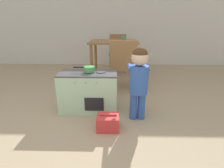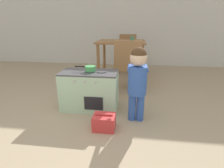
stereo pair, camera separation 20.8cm
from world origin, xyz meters
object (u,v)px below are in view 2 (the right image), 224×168
(dining_table, at_px, (121,47))
(dining_chair_far, at_px, (127,52))
(toy_pot, at_px, (90,68))
(play_kitchen, at_px, (90,90))
(cup_on_table, at_px, (132,38))
(toy_basket, at_px, (104,122))
(dining_chair_near, at_px, (128,66))
(child_figure, at_px, (138,77))

(dining_table, relative_size, dining_chair_far, 1.08)
(toy_pot, distance_m, dining_chair_far, 2.15)
(play_kitchen, distance_m, cup_on_table, 1.72)
(play_kitchen, xyz_separation_m, toy_basket, (0.27, -0.47, -0.17))
(cup_on_table, bearing_deg, play_kitchen, -107.82)
(dining_table, height_order, cup_on_table, cup_on_table)
(play_kitchen, bearing_deg, toy_pot, 2.02)
(play_kitchen, xyz_separation_m, dining_chair_near, (0.46, 0.60, 0.20))
(toy_pot, bearing_deg, child_figure, -21.62)
(toy_pot, distance_m, cup_on_table, 1.64)
(cup_on_table, bearing_deg, dining_table, -140.18)
(dining_chair_near, height_order, dining_chair_far, same)
(dining_table, bearing_deg, play_kitchen, -101.96)
(dining_table, relative_size, cup_on_table, 11.00)
(play_kitchen, distance_m, dining_table, 1.46)
(play_kitchen, height_order, dining_chair_near, dining_chair_near)
(toy_basket, bearing_deg, dining_chair_far, 87.37)
(toy_pot, bearing_deg, dining_chair_far, 80.06)
(dining_table, xyz_separation_m, cup_on_table, (0.21, 0.17, 0.16))
(toy_pot, distance_m, toy_basket, 0.71)
(play_kitchen, bearing_deg, child_figure, -21.13)
(play_kitchen, distance_m, dining_chair_far, 2.16)
(play_kitchen, relative_size, toy_basket, 3.10)
(cup_on_table, bearing_deg, child_figure, -86.77)
(toy_pot, bearing_deg, dining_chair_near, 53.41)
(toy_basket, distance_m, dining_table, 1.93)
(toy_pot, height_order, cup_on_table, cup_on_table)
(dining_table, relative_size, dining_chair_near, 1.08)
(dining_chair_near, bearing_deg, cup_on_table, 87.61)
(child_figure, distance_m, dining_chair_near, 0.85)
(toy_pot, height_order, dining_chair_far, dining_chair_far)
(toy_pot, height_order, child_figure, child_figure)
(toy_pot, xyz_separation_m, toy_basket, (0.25, -0.47, -0.46))
(toy_pot, distance_m, dining_table, 1.41)
(toy_basket, relative_size, dining_chair_near, 0.27)
(cup_on_table, bearing_deg, toy_basket, -96.58)
(toy_basket, relative_size, cup_on_table, 2.79)
(dining_chair_far, bearing_deg, dining_table, 82.87)
(child_figure, distance_m, toy_basket, 0.61)
(cup_on_table, bearing_deg, dining_chair_far, 101.45)
(dining_chair_far, bearing_deg, cup_on_table, 101.45)
(dining_chair_near, xyz_separation_m, dining_chair_far, (-0.07, 1.51, 0.00))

